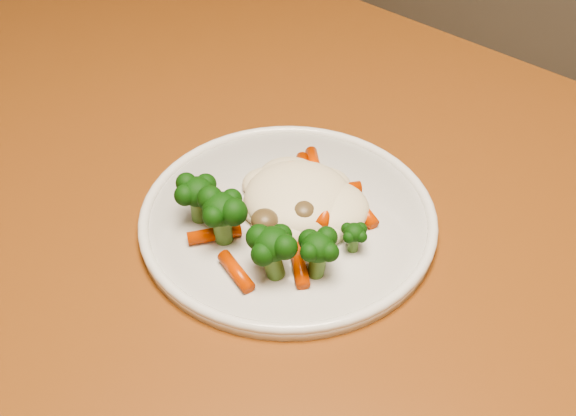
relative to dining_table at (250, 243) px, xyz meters
name	(u,v)px	position (x,y,z in m)	size (l,w,h in m)	color
dining_table	(250,243)	(0.00, 0.00, 0.00)	(1.17, 0.80, 0.75)	brown
plate	(288,219)	(0.08, -0.03, 0.11)	(0.28, 0.28, 0.01)	white
meal	(280,207)	(0.08, -0.05, 0.14)	(0.18, 0.19, 0.05)	#FDF1CB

